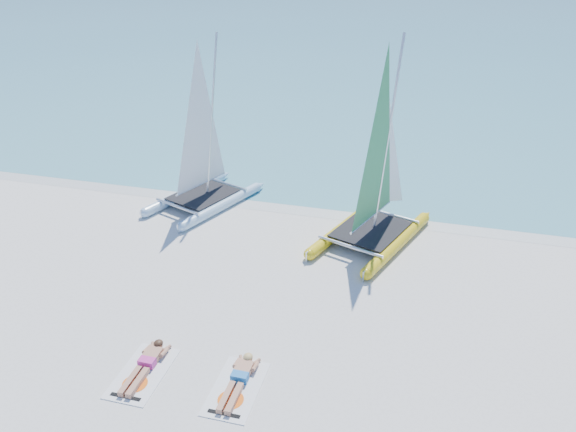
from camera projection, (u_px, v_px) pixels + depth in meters
The scene contains 9 objects.
ground at pixel (278, 295), 15.20m from camera, with size 140.00×140.00×0.00m, color silver.
sea at pixel (417, 11), 69.46m from camera, with size 140.00×115.00×0.01m, color #6FB3BA.
wet_sand_strip at pixel (321, 209), 19.93m from camera, with size 140.00×1.40×0.01m, color silver.
catamaran_blue at pixel (202, 156), 19.56m from camera, with size 3.55×4.89×6.04m.
catamaran_yellow at pixel (381, 177), 17.34m from camera, with size 3.70×5.21×6.45m.
towel_a at pixel (143, 373), 12.50m from camera, with size 1.00×1.85×0.02m, color silver.
sunbather_a at pixel (146, 364), 12.61m from camera, with size 0.37×1.73×0.26m.
towel_b at pixel (236, 388), 12.08m from camera, with size 1.00×1.85×0.02m, color silver.
sunbather_b at pixel (239, 378), 12.20m from camera, with size 0.37×1.73×0.26m.
Camera 1 is at (3.50, -12.09, 8.80)m, focal length 35.00 mm.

